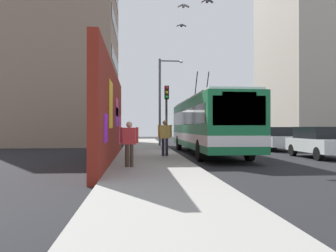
# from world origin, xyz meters

# --- Properties ---
(ground_plane) EXTENTS (80.00, 80.00, 0.00)m
(ground_plane) POSITION_xyz_m (0.00, 0.00, 0.00)
(ground_plane) COLOR black
(sidewalk_slab) EXTENTS (48.00, 3.20, 0.15)m
(sidewalk_slab) POSITION_xyz_m (0.00, 1.60, 0.07)
(sidewalk_slab) COLOR gray
(sidewalk_slab) RESTS_ON ground_plane
(graffiti_wall) EXTENTS (13.22, 0.32, 4.14)m
(graffiti_wall) POSITION_xyz_m (-4.38, 3.35, 2.07)
(graffiti_wall) COLOR maroon
(graffiti_wall) RESTS_ON ground_plane
(building_far_left) EXTENTS (11.14, 10.03, 16.78)m
(building_far_left) POSITION_xyz_m (12.21, 9.20, 8.39)
(building_far_left) COLOR gray
(building_far_left) RESTS_ON ground_plane
(building_far_right) EXTENTS (12.68, 8.35, 19.71)m
(building_far_right) POSITION_xyz_m (17.55, -17.00, 9.86)
(building_far_right) COLOR #B2A899
(building_far_right) RESTS_ON ground_plane
(city_bus) EXTENTS (12.65, 2.56, 4.96)m
(city_bus) POSITION_xyz_m (-0.42, -1.80, 1.77)
(city_bus) COLOR #19723F
(city_bus) RESTS_ON ground_plane
(parked_car_white) EXTENTS (4.10, 1.80, 1.58)m
(parked_car_white) POSITION_xyz_m (-3.18, -7.00, 0.83)
(parked_car_white) COLOR white
(parked_car_white) RESTS_ON ground_plane
(parked_car_silver) EXTENTS (4.92, 1.91, 1.58)m
(parked_car_silver) POSITION_xyz_m (3.07, -7.00, 0.84)
(parked_car_silver) COLOR #B7B7BC
(parked_car_silver) RESTS_ON ground_plane
(parked_car_red) EXTENTS (4.53, 1.82, 1.58)m
(parked_car_red) POSITION_xyz_m (9.37, -7.00, 0.83)
(parked_car_red) COLOR #B21E19
(parked_car_red) RESTS_ON ground_plane
(parked_car_black) EXTENTS (4.36, 1.90, 1.58)m
(parked_car_black) POSITION_xyz_m (15.80, -7.00, 0.83)
(parked_car_black) COLOR black
(parked_car_black) RESTS_ON ground_plane
(pedestrian_near_wall) EXTENTS (0.22, 0.65, 1.60)m
(pedestrian_near_wall) POSITION_xyz_m (-7.73, 2.48, 1.08)
(pedestrian_near_wall) COLOR #3F3326
(pedestrian_near_wall) RESTS_ON sidewalk_slab
(pedestrian_at_curb) EXTENTS (0.23, 0.69, 1.74)m
(pedestrian_at_curb) POSITION_xyz_m (-3.01, 0.84, 1.18)
(pedestrian_at_curb) COLOR #1E1E2D
(pedestrian_at_curb) RESTS_ON sidewalk_slab
(traffic_light) EXTENTS (0.49, 0.28, 4.04)m
(traffic_light) POSITION_xyz_m (1.77, 0.35, 2.87)
(traffic_light) COLOR #2D382D
(traffic_light) RESTS_ON sidewalk_slab
(street_lamp) EXTENTS (0.44, 1.89, 6.70)m
(street_lamp) POSITION_xyz_m (6.74, 0.24, 4.01)
(street_lamp) COLOR #4C4C51
(street_lamp) RESTS_ON sidewalk_slab
(flying_pigeons) EXTENTS (5.11, 2.83, 2.61)m
(flying_pigeons) POSITION_xyz_m (-2.23, -1.09, 8.07)
(flying_pigeons) COLOR #47474C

